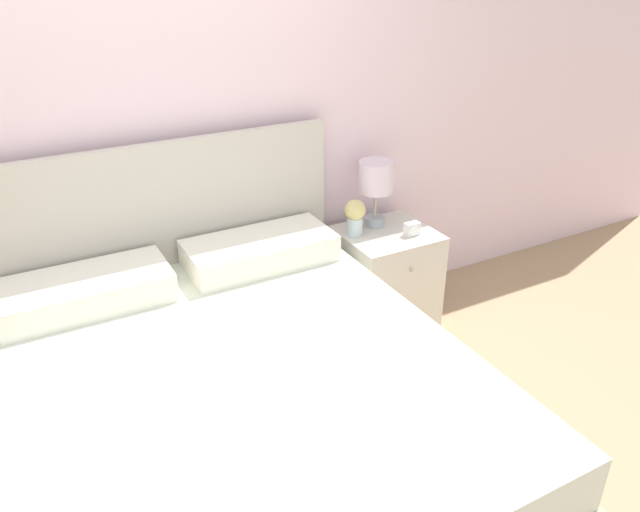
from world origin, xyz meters
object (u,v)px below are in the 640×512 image
(nightstand, at_px, (385,277))
(flower_vase, at_px, (355,215))
(alarm_clock, at_px, (412,229))
(table_lamp, at_px, (376,181))
(bed, at_px, (237,411))

(nightstand, xyz_separation_m, flower_vase, (-0.18, 0.06, 0.41))
(flower_vase, bearing_deg, alarm_clock, -30.28)
(nightstand, relative_size, table_lamp, 1.52)
(bed, distance_m, alarm_clock, 1.48)
(nightstand, bearing_deg, table_lamp, 96.22)
(bed, distance_m, table_lamp, 1.56)
(alarm_clock, bearing_deg, table_lamp, 116.68)
(alarm_clock, bearing_deg, flower_vase, 149.72)
(bed, distance_m, nightstand, 1.41)
(table_lamp, relative_size, alarm_clock, 4.57)
(nightstand, distance_m, flower_vase, 0.45)
(flower_vase, bearing_deg, bed, -143.49)
(bed, relative_size, nightstand, 3.54)
(flower_vase, distance_m, alarm_clock, 0.33)
(bed, bearing_deg, alarm_clock, 24.70)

